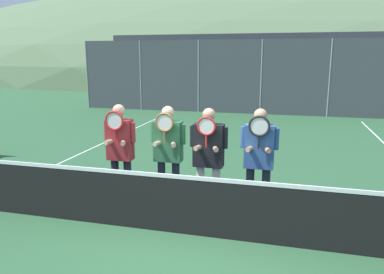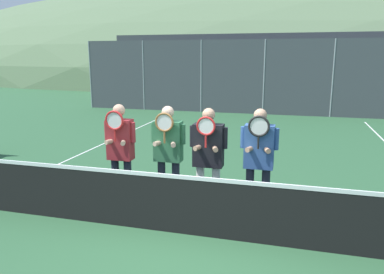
% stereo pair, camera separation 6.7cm
% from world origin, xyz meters
% --- Properties ---
extents(ground_plane, '(120.00, 120.00, 0.00)m').
position_xyz_m(ground_plane, '(0.00, 0.00, 0.00)').
color(ground_plane, '#2D5B38').
extents(hill_distant, '(127.58, 70.88, 24.81)m').
position_xyz_m(hill_distant, '(0.00, 54.17, 0.00)').
color(hill_distant, '#5B7551').
rests_on(hill_distant, ground_plane).
extents(clubhouse_building, '(19.15, 5.50, 3.83)m').
position_xyz_m(clubhouse_building, '(-0.10, 20.09, 1.93)').
color(clubhouse_building, beige).
rests_on(clubhouse_building, ground_plane).
extents(fence_back, '(17.16, 0.06, 3.27)m').
position_xyz_m(fence_back, '(0.00, 12.00, 1.64)').
color(fence_back, gray).
rests_on(fence_back, ground_plane).
extents(tennis_net, '(10.97, 0.09, 1.00)m').
position_xyz_m(tennis_net, '(0.00, 0.00, 0.47)').
color(tennis_net, gray).
rests_on(tennis_net, ground_plane).
extents(court_line_left_sideline, '(0.05, 16.00, 0.01)m').
position_xyz_m(court_line_left_sideline, '(-4.08, 3.00, 0.00)').
color(court_line_left_sideline, white).
rests_on(court_line_left_sideline, ground_plane).
extents(player_leftmost, '(0.55, 0.34, 1.79)m').
position_xyz_m(player_leftmost, '(-1.43, 0.67, 1.05)').
color(player_leftmost, '#232838').
rests_on(player_leftmost, ground_plane).
extents(player_center_left, '(0.59, 0.34, 1.77)m').
position_xyz_m(player_center_left, '(-0.64, 0.83, 1.05)').
color(player_center_left, '#232838').
rests_on(player_center_left, ground_plane).
extents(player_center_right, '(0.60, 0.34, 1.78)m').
position_xyz_m(player_center_right, '(0.07, 0.69, 1.05)').
color(player_center_right, white).
rests_on(player_center_right, ground_plane).
extents(player_rightmost, '(0.59, 0.34, 1.79)m').
position_xyz_m(player_rightmost, '(0.85, 0.80, 1.06)').
color(player_rightmost, '#232838').
rests_on(player_rightmost, ground_plane).
extents(car_far_left, '(4.57, 2.02, 1.78)m').
position_xyz_m(car_far_left, '(-4.79, 14.79, 0.91)').
color(car_far_left, black).
rests_on(car_far_left, ground_plane).
extents(car_left_of_center, '(4.61, 1.98, 1.67)m').
position_xyz_m(car_left_of_center, '(0.57, 14.71, 0.86)').
color(car_left_of_center, navy).
rests_on(car_left_of_center, ground_plane).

